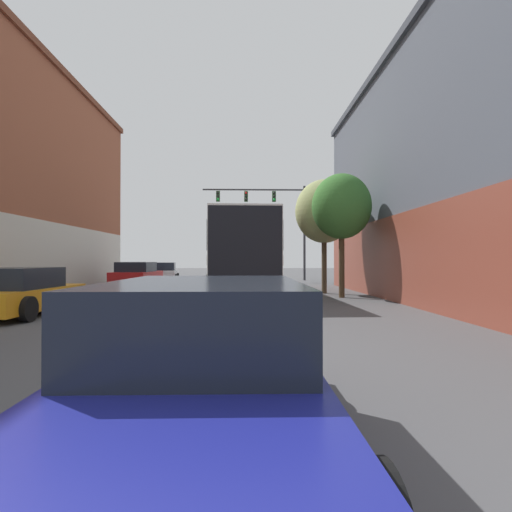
# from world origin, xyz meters

# --- Properties ---
(lane_center_line) EXTENTS (0.14, 47.76, 0.01)m
(lane_center_line) POSITION_xyz_m (0.00, 17.88, 0.00)
(lane_center_line) COLOR silver
(lane_center_line) RESTS_ON ground_plane
(bus) EXTENTS (2.99, 11.63, 3.33)m
(bus) POSITION_xyz_m (1.81, 19.58, 1.87)
(bus) COLOR silver
(bus) RESTS_ON ground_plane
(hatchback_foreground) EXTENTS (1.96, 4.48, 1.36)m
(hatchback_foreground) POSITION_xyz_m (1.66, 4.43, 0.65)
(hatchback_foreground) COLOR navy
(hatchback_foreground) RESTS_ON ground_plane
(parked_car_left_near) EXTENTS (2.19, 4.31, 1.33)m
(parked_car_left_near) POSITION_xyz_m (-4.34, 12.55, 0.63)
(parked_car_left_near) COLOR orange
(parked_car_left_near) RESTS_ON ground_plane
(parked_car_left_mid) EXTENTS (2.53, 4.23, 1.38)m
(parked_car_left_mid) POSITION_xyz_m (-3.87, 29.29, 0.65)
(parked_car_left_mid) COLOR silver
(parked_car_left_mid) RESTS_ON ground_plane
(parked_car_left_far) EXTENTS (2.28, 4.03, 1.44)m
(parked_car_left_far) POSITION_xyz_m (-4.05, 23.48, 0.68)
(parked_car_left_far) COLOR red
(parked_car_left_far) RESTS_ON ground_plane
(traffic_signal_gantry) EXTENTS (7.89, 0.36, 7.25)m
(traffic_signal_gantry) POSITION_xyz_m (3.97, 31.75, 5.36)
(traffic_signal_gantry) COLOR #333338
(traffic_signal_gantry) RESTS_ON ground_plane
(street_tree_near) EXTENTS (2.68, 2.41, 5.29)m
(street_tree_near) POSITION_xyz_m (5.62, 19.65, 3.79)
(street_tree_near) COLOR brown
(street_tree_near) RESTS_ON ground_plane
(street_tree_far) EXTENTS (2.45, 2.21, 5.12)m
(street_tree_far) POSITION_xyz_m (5.94, 17.60, 3.74)
(street_tree_far) COLOR #4C3823
(street_tree_far) RESTS_ON ground_plane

